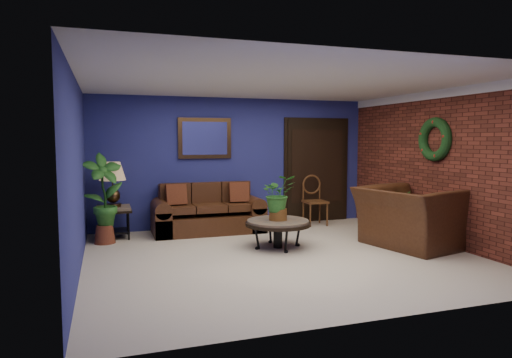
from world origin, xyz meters
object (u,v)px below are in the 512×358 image
object	(u,v)px
coffee_table	(278,224)
table_lamp	(112,179)
sofa	(207,216)
armchair	(410,217)
end_table	(113,214)
side_chair	(314,197)

from	to	relation	value
coffee_table	table_lamp	distance (m)	2.96
sofa	armchair	xyz separation A→B (m)	(2.80, -2.17, 0.18)
coffee_table	armchair	size ratio (longest dim) A/B	0.71
armchair	end_table	bearing A→B (deg)	50.87
end_table	table_lamp	world-z (taller)	table_lamp
side_chair	armchair	distance (m)	2.31
end_table	side_chair	distance (m)	3.83
sofa	side_chair	size ratio (longest dim) A/B	2.02
coffee_table	side_chair	bearing A→B (deg)	49.38
table_lamp	side_chair	size ratio (longest dim) A/B	0.75
coffee_table	side_chair	distance (m)	2.15
sofa	end_table	distance (m)	1.66
sofa	end_table	world-z (taller)	sofa
end_table	armchair	xyz separation A→B (m)	(4.45, -2.15, 0.05)
coffee_table	table_lamp	world-z (taller)	table_lamp
sofa	coffee_table	world-z (taller)	sofa
sofa	table_lamp	distance (m)	1.81
armchair	coffee_table	bearing A→B (deg)	60.18
end_table	table_lamp	xyz separation A→B (m)	(0.00, -0.00, 0.61)
sofa	end_table	size ratio (longest dim) A/B	3.34
end_table	armchair	distance (m)	4.94
end_table	sofa	bearing A→B (deg)	0.88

